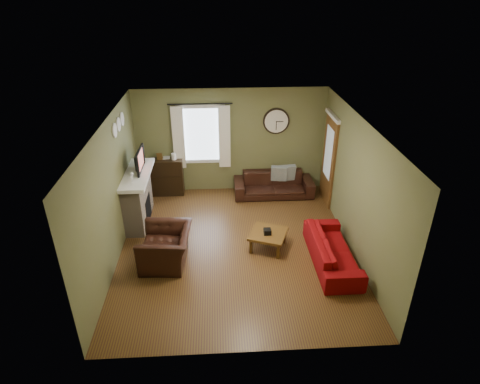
{
  "coord_description": "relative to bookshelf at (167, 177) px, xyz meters",
  "views": [
    {
      "loc": [
        -0.32,
        -6.65,
        4.79
      ],
      "look_at": [
        0.1,
        0.4,
        1.05
      ],
      "focal_mm": 30.0,
      "sensor_mm": 36.0,
      "label": 1
    }
  ],
  "objects": [
    {
      "name": "medallion_left",
      "position": [
        -0.69,
        -1.61,
        1.78
      ],
      "size": [
        0.28,
        0.28,
        0.03
      ],
      "primitive_type": "cylinder",
      "color": "white",
      "rests_on": "wall_left"
    },
    {
      "name": "wall_clock",
      "position": [
        2.69,
        0.14,
        1.33
      ],
      "size": [
        0.64,
        0.06,
        0.64
      ],
      "primitive_type": null,
      "color": "white",
      "rests_on": "wall_back"
    },
    {
      "name": "curtain_rod",
      "position": [
        0.89,
        0.07,
        1.8
      ],
      "size": [
        0.03,
        0.03,
        1.5
      ],
      "primitive_type": "cylinder",
      "color": "black",
      "rests_on": "wall_back"
    },
    {
      "name": "tv",
      "position": [
        -0.46,
        -1.11,
        0.89
      ],
      "size": [
        0.08,
        0.6,
        0.35
      ],
      "primitive_type": "imported",
      "rotation": [
        0.0,
        0.0,
        1.57
      ],
      "color": "black",
      "rests_on": "mantel"
    },
    {
      "name": "coffee_table",
      "position": [
        2.22,
        -2.47,
        -0.28
      ],
      "size": [
        0.88,
        0.88,
        0.36
      ],
      "primitive_type": null,
      "rotation": [
        0.0,
        0.0,
        -0.38
      ],
      "color": "#553715",
      "rests_on": "floor"
    },
    {
      "name": "tissue_box",
      "position": [
        2.2,
        -2.51,
        -0.07
      ],
      "size": [
        0.15,
        0.15,
        0.11
      ],
      "primitive_type": "cube",
      "rotation": [
        0.0,
        0.0,
        0.04
      ],
      "color": "black",
      "rests_on": "coffee_table"
    },
    {
      "name": "mantel",
      "position": [
        -0.48,
        -1.26,
        0.67
      ],
      "size": [
        0.58,
        1.6,
        0.08
      ],
      "primitive_type": "cube",
      "color": "white",
      "rests_on": "fireplace"
    },
    {
      "name": "tv_screen",
      "position": [
        -0.38,
        -1.11,
        0.94
      ],
      "size": [
        0.02,
        0.62,
        0.36
      ],
      "primitive_type": "cube",
      "color": "#994C3F",
      "rests_on": "mantel"
    },
    {
      "name": "door",
      "position": [
        3.86,
        -0.56,
        0.58
      ],
      "size": [
        0.05,
        0.9,
        2.1
      ],
      "primitive_type": "cube",
      "color": "brown",
      "rests_on": "floor"
    },
    {
      "name": "wine_glass_a",
      "position": [
        -0.46,
        -1.79,
        0.81
      ],
      "size": [
        0.07,
        0.07,
        0.19
      ],
      "primitive_type": null,
      "color": "white",
      "rests_on": "mantel"
    },
    {
      "name": "window_pane",
      "position": [
        0.89,
        0.17,
        1.03
      ],
      "size": [
        1.0,
        0.02,
        1.3
      ],
      "primitive_type": null,
      "color": "silver",
      "rests_on": "wall_back"
    },
    {
      "name": "wall_right",
      "position": [
        3.89,
        -2.41,
        0.83
      ],
      "size": [
        0.0,
        5.2,
        2.6
      ],
      "primitive_type": "cube",
      "color": "#62653B",
      "rests_on": "ground"
    },
    {
      "name": "floor",
      "position": [
        1.59,
        -2.41,
        -0.47
      ],
      "size": [
        4.6,
        5.2,
        0.0
      ],
      "primitive_type": "cube",
      "color": "#513419",
      "rests_on": "ground"
    },
    {
      "name": "wall_left",
      "position": [
        -0.71,
        -2.41,
        0.83
      ],
      "size": [
        0.0,
        5.2,
        2.6
      ],
      "primitive_type": "cube",
      "color": "#62653B",
      "rests_on": "ground"
    },
    {
      "name": "curtain_right",
      "position": [
        1.44,
        0.07,
        0.98
      ],
      "size": [
        0.28,
        0.04,
        1.55
      ],
      "primitive_type": "cube",
      "color": "white",
      "rests_on": "wall_back"
    },
    {
      "name": "wall_front",
      "position": [
        1.59,
        -5.01,
        0.83
      ],
      "size": [
        4.6,
        0.0,
        2.6
      ],
      "primitive_type": "cube",
      "color": "#62653B",
      "rests_on": "ground"
    },
    {
      "name": "medallion_mid",
      "position": [
        -0.69,
        -1.26,
        1.78
      ],
      "size": [
        0.28,
        0.28,
        0.03
      ],
      "primitive_type": "cylinder",
      "color": "white",
      "rests_on": "wall_left"
    },
    {
      "name": "book",
      "position": [
        -0.08,
        0.1,
        0.5
      ],
      "size": [
        0.19,
        0.24,
        0.02
      ],
      "primitive_type": "imported",
      "rotation": [
        0.0,
        0.0,
        0.06
      ],
      "color": "#553715",
      "rests_on": "bookshelf"
    },
    {
      "name": "wine_glass_b",
      "position": [
        -0.46,
        -1.71,
        0.82
      ],
      "size": [
        0.08,
        0.08,
        0.22
      ],
      "primitive_type": null,
      "color": "white",
      "rests_on": "mantel"
    },
    {
      "name": "bookshelf",
      "position": [
        0.0,
        0.0,
        0.0
      ],
      "size": [
        0.78,
        0.33,
        0.93
      ],
      "primitive_type": null,
      "color": "black",
      "rests_on": "floor"
    },
    {
      "name": "pillow_left",
      "position": [
        2.77,
        -0.14,
        0.08
      ],
      "size": [
        0.41,
        0.18,
        0.39
      ],
      "primitive_type": "cube",
      "rotation": [
        0.0,
        0.0,
        -0.16
      ],
      "color": "gray",
      "rests_on": "sofa_brown"
    },
    {
      "name": "curtain_left",
      "position": [
        0.34,
        0.07,
        0.98
      ],
      "size": [
        0.28,
        0.04,
        1.55
      ],
      "primitive_type": "cube",
      "color": "white",
      "rests_on": "wall_back"
    },
    {
      "name": "medallion_right",
      "position": [
        -0.69,
        -0.91,
        1.78
      ],
      "size": [
        0.28,
        0.28,
        0.03
      ],
      "primitive_type": "cylinder",
      "color": "white",
      "rests_on": "wall_left"
    },
    {
      "name": "sofa_red",
      "position": [
        3.38,
        -3.0,
        -0.19
      ],
      "size": [
        0.73,
        1.87,
        0.55
      ],
      "primitive_type": "imported",
      "rotation": [
        0.0,
        0.0,
        1.57
      ],
      "color": "maroon",
      "rests_on": "floor"
    },
    {
      "name": "ceiling",
      "position": [
        1.59,
        -2.41,
        2.13
      ],
      "size": [
        4.6,
        5.2,
        0.0
      ],
      "primitive_type": "cube",
      "color": "white",
      "rests_on": "ground"
    },
    {
      "name": "fireplace",
      "position": [
        -0.51,
        -1.26,
        0.08
      ],
      "size": [
        0.4,
        1.4,
        1.1
      ],
      "primitive_type": "cube",
      "color": "gray",
      "rests_on": "floor"
    },
    {
      "name": "wall_back",
      "position": [
        1.59,
        0.19,
        0.83
      ],
      "size": [
        4.6,
        0.0,
        2.6
      ],
      "primitive_type": "cube",
      "color": "#62653B",
      "rests_on": "ground"
    },
    {
      "name": "armchair",
      "position": [
        0.24,
        -2.8,
        -0.12
      ],
      "size": [
        0.99,
        1.11,
        0.68
      ],
      "primitive_type": "imported",
      "rotation": [
        0.0,
        0.0,
        -1.64
      ],
      "color": "black",
      "rests_on": "floor"
    },
    {
      "name": "firebox",
      "position": [
        -0.32,
        -1.26,
        -0.17
      ],
      "size": [
        0.04,
        0.6,
        0.55
      ],
      "primitive_type": "cube",
      "color": "black",
      "rests_on": "fireplace"
    },
    {
      "name": "pillow_right",
      "position": [
        2.97,
        -0.12,
        0.08
      ],
      "size": [
        0.42,
        0.17,
        0.41
      ],
      "primitive_type": "cube",
      "rotation": [
        0.0,
        0.0,
        0.13
      ],
      "color": "gray",
      "rests_on": "sofa_brown"
    },
    {
      "name": "sofa_brown",
      "position": [
        2.63,
        -0.21,
        -0.18
      ],
      "size": [
        1.95,
        0.76,
        0.57
      ],
      "primitive_type": "imported",
      "color": "black",
      "rests_on": "floor"
    }
  ]
}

